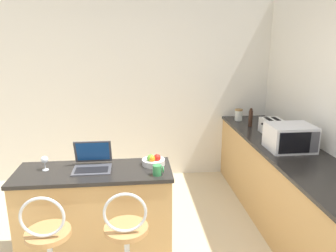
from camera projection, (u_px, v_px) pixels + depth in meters
The scene contains 12 objects.
wall_back at pixel (138, 90), 4.70m from camera, with size 12.00×0.06×2.60m.
breakfast_bar at pixel (96, 215), 3.04m from camera, with size 1.39×0.53×0.89m.
counter_right at pixel (289, 190), 3.54m from camera, with size 0.68×3.18×0.89m.
bar_stool_far at pixel (127, 249), 2.54m from camera, with size 0.40×0.40×0.97m.
laptop at pixel (92, 162), 2.97m from camera, with size 0.34×0.30×0.24m.
microwave at pixel (290, 137), 3.43m from camera, with size 0.46×0.37×0.27m.
toaster at pixel (272, 126), 4.02m from camera, with size 0.26×0.29×0.18m.
storage_jar at pixel (239, 115), 4.65m from camera, with size 0.11×0.11×0.16m.
mug_green at pixel (158, 170), 2.82m from camera, with size 0.10×0.08×0.09m.
wine_glass_tall at pixel (45, 160), 2.91m from camera, with size 0.06×0.06×0.13m.
pepper_mill at pixel (251, 118), 4.32m from camera, with size 0.05×0.05×0.25m.
fruit_bowl at pixel (153, 161), 3.03m from camera, with size 0.21×0.21×0.11m.
Camera 1 is at (-0.05, -2.00, 2.05)m, focal length 35.00 mm.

